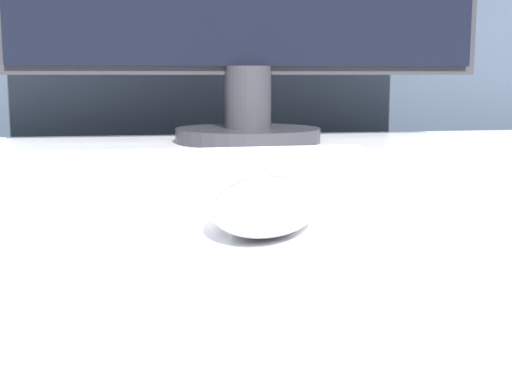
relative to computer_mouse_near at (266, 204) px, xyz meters
name	(u,v)px	position (x,y,z in m)	size (l,w,h in m)	color
partition_panel	(151,171)	(-0.05, 0.85, -0.09)	(5.00, 0.03, 1.34)	#333D4C
computer_mouse_near	(266,204)	(0.00, 0.00, 0.00)	(0.10, 0.14, 0.03)	white
keyboard	(156,171)	(-0.06, 0.20, 0.00)	(0.44, 0.16, 0.02)	silver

